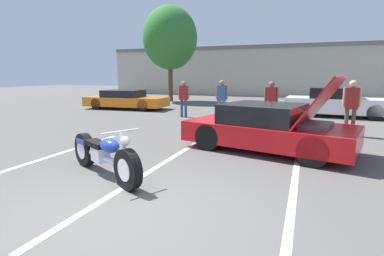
# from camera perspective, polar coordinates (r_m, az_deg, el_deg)

# --- Properties ---
(ground_plane) EXTENTS (80.00, 80.00, 0.00)m
(ground_plane) POSITION_cam_1_polar(r_m,az_deg,el_deg) (4.44, -14.55, -15.75)
(ground_plane) COLOR #514F4C
(parking_stripe_foreground) EXTENTS (0.12, 5.69, 0.01)m
(parking_stripe_foreground) POSITION_cam_1_polar(r_m,az_deg,el_deg) (7.65, -27.08, -5.44)
(parking_stripe_foreground) COLOR white
(parking_stripe_foreground) RESTS_ON ground
(parking_stripe_middle) EXTENTS (0.12, 5.69, 0.01)m
(parking_stripe_middle) POSITION_cam_1_polar(r_m,az_deg,el_deg) (5.95, -8.89, -8.68)
(parking_stripe_middle) COLOR white
(parking_stripe_middle) RESTS_ON ground
(parking_stripe_back) EXTENTS (0.12, 5.69, 0.01)m
(parking_stripe_back) POSITION_cam_1_polar(r_m,az_deg,el_deg) (5.24, 18.72, -11.81)
(parking_stripe_back) COLOR white
(parking_stripe_back) RESTS_ON ground
(far_building) EXTENTS (32.00, 4.20, 4.40)m
(far_building) POSITION_cam_1_polar(r_m,az_deg,el_deg) (28.68, 16.44, 10.64)
(far_building) COLOR #B2AD9E
(far_building) RESTS_ON ground
(tree_background) EXTENTS (3.78, 3.78, 6.59)m
(tree_background) POSITION_cam_1_polar(r_m,az_deg,el_deg) (21.78, -4.21, 16.72)
(tree_background) COLOR brown
(tree_background) RESTS_ON ground
(motorcycle) EXTENTS (2.28, 1.28, 0.99)m
(motorcycle) POSITION_cam_1_polar(r_m,az_deg,el_deg) (5.92, -16.48, -4.94)
(motorcycle) COLOR black
(motorcycle) RESTS_ON ground
(show_car_hood_open) EXTENTS (4.44, 2.82, 1.89)m
(show_car_hood_open) POSITION_cam_1_polar(r_m,az_deg,el_deg) (7.83, 14.50, 0.02)
(show_car_hood_open) COLOR red
(show_car_hood_open) RESTS_ON ground
(parked_car_mid_row) EXTENTS (4.62, 2.12, 1.32)m
(parked_car_mid_row) POSITION_cam_1_polar(r_m,az_deg,el_deg) (15.33, 25.89, 4.35)
(parked_car_mid_row) COLOR white
(parked_car_mid_row) RESTS_ON ground
(parked_car_left_row) EXTENTS (4.64, 2.07, 1.05)m
(parked_car_left_row) POSITION_cam_1_polar(r_m,az_deg,el_deg) (17.22, -12.49, 5.28)
(parked_car_left_row) COLOR orange
(parked_car_left_row) RESTS_ON ground
(spectator_near_motorcycle) EXTENTS (0.52, 0.22, 1.65)m
(spectator_near_motorcycle) POSITION_cam_1_polar(r_m,az_deg,el_deg) (11.83, 14.84, 5.33)
(spectator_near_motorcycle) COLOR gray
(spectator_near_motorcycle) RESTS_ON ground
(spectator_by_show_car) EXTENTS (0.52, 0.22, 1.68)m
(spectator_by_show_car) POSITION_cam_1_polar(r_m,az_deg,el_deg) (12.75, 5.69, 6.01)
(spectator_by_show_car) COLOR gray
(spectator_by_show_car) RESTS_ON ground
(spectator_midground) EXTENTS (0.52, 0.23, 1.74)m
(spectator_midground) POSITION_cam_1_polar(r_m,az_deg,el_deg) (10.61, 28.10, 4.25)
(spectator_midground) COLOR brown
(spectator_midground) RESTS_ON ground
(spectator_far_lot) EXTENTS (0.52, 0.21, 1.62)m
(spectator_far_lot) POSITION_cam_1_polar(r_m,az_deg,el_deg) (13.51, -1.60, 6.13)
(spectator_far_lot) COLOR #38476B
(spectator_far_lot) RESTS_ON ground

